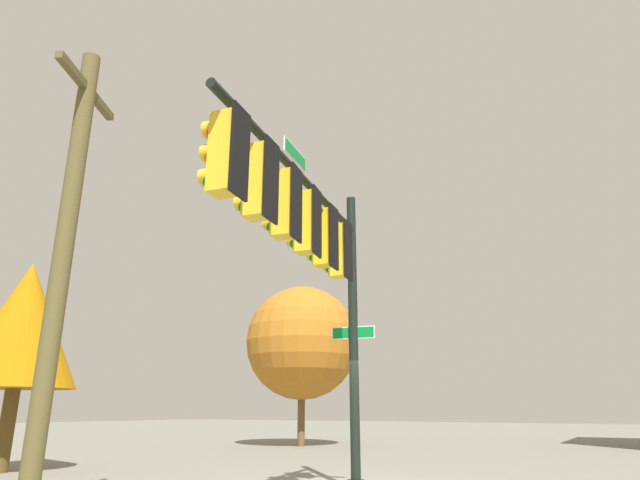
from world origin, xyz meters
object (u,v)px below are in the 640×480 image
at_px(tree_near, 302,342).
at_px(tree_mid, 24,324).
at_px(utility_pole, 63,256).
at_px(signal_pole_assembly, 307,238).

relative_size(tree_near, tree_mid, 1.28).
bearing_deg(tree_mid, tree_near, 175.44).
bearing_deg(utility_pole, tree_mid, -118.13).
xyz_separation_m(signal_pole_assembly, tree_near, (-13.41, -8.69, 0.06)).
relative_size(utility_pole, tree_near, 1.01).
height_order(tree_near, tree_mid, tree_near).
xyz_separation_m(signal_pole_assembly, utility_pole, (3.04, -2.30, -0.72)).
height_order(signal_pole_assembly, tree_near, tree_near).
relative_size(signal_pole_assembly, utility_pole, 0.88).
bearing_deg(utility_pole, tree_near, -158.77).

